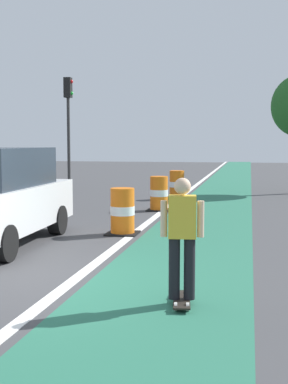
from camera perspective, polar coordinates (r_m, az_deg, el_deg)
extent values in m
plane|color=#424244|center=(8.29, -14.32, -9.61)|extent=(100.00, 100.00, 0.00)
cube|color=#286B51|center=(19.33, 8.26, -0.89)|extent=(2.50, 80.00, 0.01)
cube|color=silver|center=(19.48, 3.85, -0.80)|extent=(0.20, 80.00, 0.01)
cube|color=black|center=(6.92, 4.24, -11.93)|extent=(0.33, 0.82, 0.02)
cylinder|color=silver|center=(7.17, 3.60, -11.39)|extent=(0.05, 0.11, 0.11)
cylinder|color=silver|center=(7.17, 4.86, -11.40)|extent=(0.05, 0.11, 0.11)
cylinder|color=silver|center=(6.68, 3.56, -12.69)|extent=(0.05, 0.11, 0.11)
cylinder|color=silver|center=(6.68, 4.92, -12.69)|extent=(0.05, 0.11, 0.11)
cylinder|color=black|center=(6.81, 3.41, -8.53)|extent=(0.15, 0.15, 0.82)
cylinder|color=black|center=(6.81, 5.11, -8.54)|extent=(0.15, 0.15, 0.82)
cube|color=gold|center=(6.67, 4.30, -2.77)|extent=(0.39, 0.27, 0.56)
cylinder|color=beige|center=(6.68, 2.24, -3.00)|extent=(0.09, 0.09, 0.48)
cylinder|color=beige|center=(6.68, 6.36, -3.02)|extent=(0.09, 0.09, 0.48)
sphere|color=beige|center=(6.63, 4.33, 0.65)|extent=(0.22, 0.22, 0.22)
cylinder|color=black|center=(12.13, -9.68, -3.10)|extent=(0.30, 0.69, 0.68)
cylinder|color=black|center=(9.53, -15.42, -5.57)|extent=(0.30, 0.69, 0.68)
cylinder|color=orange|center=(11.99, -2.42, -3.56)|extent=(0.56, 0.56, 0.42)
cylinder|color=white|center=(11.94, -2.43, -2.07)|extent=(0.57, 0.57, 0.21)
cylinder|color=orange|center=(11.90, -2.43, -0.57)|extent=(0.56, 0.56, 0.42)
cube|color=black|center=(12.03, -2.42, -4.65)|extent=(0.73, 0.73, 0.04)
cylinder|color=orange|center=(16.17, 1.68, -1.20)|extent=(0.56, 0.56, 0.42)
cylinder|color=white|center=(16.14, 1.69, -0.09)|extent=(0.57, 0.57, 0.21)
cylinder|color=orange|center=(16.11, 1.69, 1.02)|extent=(0.56, 0.56, 0.42)
cube|color=black|center=(16.20, 1.68, -2.01)|extent=(0.73, 0.73, 0.04)
cylinder|color=orange|center=(19.54, 3.69, -0.05)|extent=(0.56, 0.56, 0.42)
cylinder|color=white|center=(19.52, 3.70, 0.87)|extent=(0.57, 0.57, 0.21)
cylinder|color=orange|center=(19.49, 3.70, 1.79)|extent=(0.56, 0.56, 0.42)
cube|color=black|center=(19.57, 3.69, -0.72)|extent=(0.73, 0.73, 0.04)
cylinder|color=#2D2D2D|center=(23.67, -8.43, 5.35)|extent=(0.14, 0.14, 4.20)
cube|color=black|center=(23.80, -8.52, 11.50)|extent=(0.32, 0.32, 0.90)
sphere|color=red|center=(23.78, -8.14, 12.14)|extent=(0.16, 0.16, 0.16)
sphere|color=green|center=(23.72, -8.12, 10.89)|extent=(0.16, 0.16, 0.16)
cylinder|color=#33333D|center=(19.86, -10.82, 0.47)|extent=(0.20, 0.20, 0.86)
cube|color=white|center=(19.81, -10.86, 2.49)|extent=(0.34, 0.20, 0.54)
sphere|color=#9E7051|center=(19.79, -10.88, 3.58)|extent=(0.20, 0.20, 0.20)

